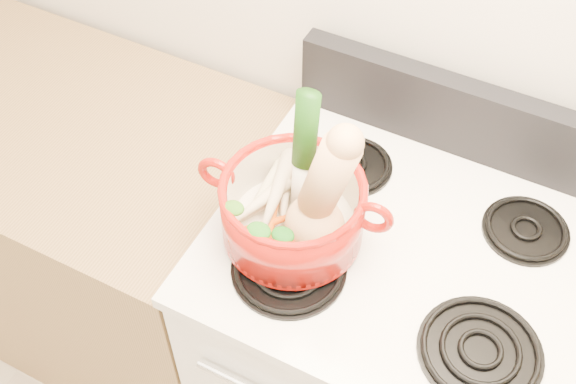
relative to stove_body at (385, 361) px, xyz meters
The scene contains 24 objects.
wall_back 0.91m from the stove_body, 90.00° to the left, with size 3.50×0.02×2.60m, color silver.
stove_body is the anchor object (origin of this frame).
cooktop 0.47m from the stove_body, ahead, with size 0.78×0.67×0.03m, color white.
control_backsplash 0.65m from the stove_body, 90.00° to the left, with size 0.76×0.05×0.18m, color black.
counter_left 1.07m from the stove_body, behind, with size 1.36×0.65×0.90m, color olive.
burner_front_left 0.56m from the stove_body, 139.90° to the right, with size 0.22×0.22×0.02m, color black.
burner_front_right 0.56m from the stove_body, 40.10° to the right, with size 0.22×0.22×0.02m, color black.
burner_back_left 0.55m from the stove_body, 143.62° to the left, with size 0.17×0.17×0.02m, color black.
burner_back_right 0.55m from the stove_body, 36.38° to the left, with size 0.17×0.17×0.02m, color black.
dutch_oven 0.62m from the stove_body, 158.84° to the right, with size 0.28×0.28×0.14m, color #951109.
pot_handle_left 0.73m from the stove_body, 164.46° to the right, with size 0.08×0.08×0.02m, color #951109.
pot_handle_right 0.63m from the stove_body, 134.81° to the right, with size 0.08×0.08×0.02m, color #951109.
squash 0.71m from the stove_body, 147.90° to the right, with size 0.12×0.12×0.29m, color tan, non-canonical shape.
leek 0.72m from the stove_body, behind, with size 0.05×0.05×0.30m, color silver.
ginger 0.60m from the stove_body, behind, with size 0.08×0.06×0.04m, color tan.
parsnip_0 0.63m from the stove_body, 166.02° to the right, with size 0.04×0.04×0.21m, color beige.
parsnip_1 0.63m from the stove_body, 168.41° to the right, with size 0.04×0.04×0.18m, color beige.
parsnip_2 0.63m from the stove_body, behind, with size 0.04×0.04×0.19m, color beige.
parsnip_3 0.65m from the stove_body, 160.72° to the right, with size 0.03×0.03×0.16m, color #F1E5C4.
parsnip_4 0.65m from the stove_body, behind, with size 0.04×0.04×0.19m, color beige.
parsnip_5 0.65m from the stove_body, 165.78° to the right, with size 0.04×0.04×0.22m, color beige.
carrot_0 0.62m from the stove_body, 153.76° to the right, with size 0.04×0.04×0.18m, color #C34E09.
carrot_1 0.63m from the stove_body, 152.03° to the right, with size 0.03×0.03×0.14m, color #BC3D09.
carrot_2 0.61m from the stove_body, 150.59° to the right, with size 0.03×0.03×0.17m, color red.
Camera 1 is at (0.16, 0.55, 2.11)m, focal length 45.00 mm.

